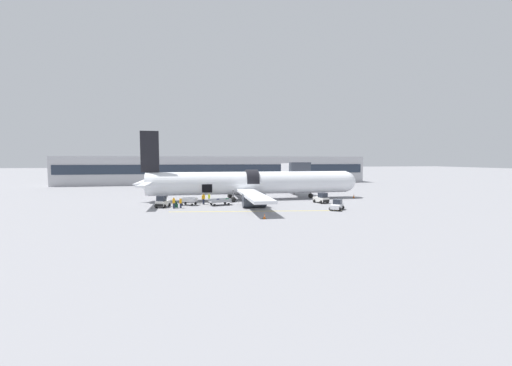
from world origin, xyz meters
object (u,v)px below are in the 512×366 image
suitcase_on_tarmac_spare (175,203)px  ground_crew_loader_a (181,203)px  baggage_tug_rear (162,202)px  ground_crew_driver (174,202)px  ground_crew_supervisor (203,199)px  airplane (249,183)px  suitcase_on_tarmac_upright (176,206)px  ground_crew_loader_b (209,198)px  baggage_tug_lead (337,205)px  baggage_cart_loading (189,201)px  baggage_cart_queued (221,202)px  baggage_tug_mid (321,199)px

suitcase_on_tarmac_spare → ground_crew_loader_a: bearing=-74.0°
baggage_tug_rear → ground_crew_driver: bearing=-39.7°
ground_crew_supervisor → airplane: bearing=29.4°
ground_crew_loader_a → suitcase_on_tarmac_spare: 3.78m
suitcase_on_tarmac_upright → suitcase_on_tarmac_spare: bearing=97.2°
ground_crew_loader_a → suitcase_on_tarmac_upright: ground_crew_loader_a is taller
ground_crew_loader_a → ground_crew_loader_b: ground_crew_loader_b is taller
baggage_tug_lead → baggage_cart_loading: (-20.78, 8.58, -0.03)m
baggage_cart_queued → ground_crew_loader_a: (-6.05, -1.97, 0.27)m
baggage_tug_mid → baggage_cart_loading: size_ratio=0.84×
ground_crew_supervisor → suitcase_on_tarmac_upright: bearing=-146.8°
ground_crew_loader_a → baggage_cart_loading: bearing=67.3°
ground_crew_loader_b → suitcase_on_tarmac_spare: (-5.38, -1.31, -0.56)m
ground_crew_supervisor → suitcase_on_tarmac_spare: 4.49m
baggage_tug_rear → baggage_cart_loading: 4.15m
airplane → baggage_tug_rear: bearing=-155.2°
baggage_tug_mid → baggage_tug_rear: (-25.28, -0.04, 0.01)m
baggage_tug_mid → ground_crew_loader_b: 18.56m
baggage_tug_lead → ground_crew_supervisor: size_ratio=1.69×
baggage_cart_loading → ground_crew_supervisor: 2.32m
baggage_tug_rear → ground_crew_loader_a: baggage_tug_rear is taller
airplane → baggage_tug_rear: (-14.19, -6.54, -2.21)m
airplane → baggage_tug_lead: (10.47, -13.64, -2.31)m
airplane → ground_crew_loader_a: bearing=-145.7°
airplane → baggage_cart_queued: bearing=-132.7°
ground_crew_supervisor → suitcase_on_tarmac_upright: (-4.05, -2.66, -0.65)m
ground_crew_driver → ground_crew_loader_a: bearing=10.3°
airplane → baggage_tug_rear: 15.78m
airplane → ground_crew_loader_b: bearing=-157.7°
ground_crew_driver → airplane: bearing=32.8°
baggage_cart_loading → ground_crew_loader_b: size_ratio=2.15×
ground_crew_loader_a → ground_crew_supervisor: (3.40, 3.29, 0.13)m
baggage_cart_loading → suitcase_on_tarmac_upright: bearing=-130.3°
suitcase_on_tarmac_upright → suitcase_on_tarmac_spare: (-0.38, 2.97, -0.02)m
ground_crew_loader_b → airplane: bearing=22.3°
ground_crew_supervisor → baggage_cart_loading: bearing=-167.0°
baggage_tug_rear → suitcase_on_tarmac_spare: size_ratio=4.13×
baggage_cart_queued → suitcase_on_tarmac_spare: bearing=167.0°
ground_crew_loader_a → ground_crew_loader_b: (4.35, 4.91, 0.02)m
suitcase_on_tarmac_upright → baggage_cart_loading: bearing=49.7°
baggage_tug_mid → ground_crew_supervisor: bearing=174.2°
baggage_tug_rear → suitcase_on_tarmac_upright: baggage_tug_rear is taller
ground_crew_driver → baggage_cart_queued: bearing=17.0°
ground_crew_loader_a → ground_crew_loader_b: bearing=48.4°
baggage_tug_lead → suitcase_on_tarmac_spare: 24.83m
baggage_tug_rear → suitcase_on_tarmac_upright: size_ratio=3.90×
airplane → baggage_cart_queued: airplane is taller
ground_crew_loader_b → baggage_tug_lead: bearing=-31.4°
ground_crew_supervisor → suitcase_on_tarmac_upright: size_ratio=2.61×
ground_crew_loader_b → ground_crew_driver: (-5.31, -5.08, 0.05)m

